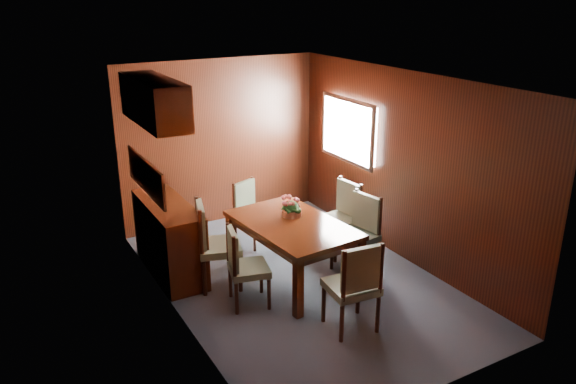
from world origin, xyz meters
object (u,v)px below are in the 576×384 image
flower_centerpiece (292,206)px  chair_left_near (242,263)px  chair_right_near (360,229)px  dining_table (292,231)px  chair_head (355,282)px  sideboard (169,238)px

flower_centerpiece → chair_left_near: bearing=-153.9°
chair_left_near → chair_right_near: size_ratio=0.93×
dining_table → chair_right_near: (0.85, -0.18, -0.09)m
chair_head → chair_right_near: bearing=57.8°
dining_table → chair_left_near: size_ratio=1.81×
sideboard → chair_right_near: chair_right_near is taller
dining_table → chair_right_near: chair_right_near is taller
dining_table → chair_head: chair_head is taller
chair_left_near → sideboard: bearing=-144.5°
chair_right_near → flower_centerpiece: flower_centerpiece is taller
flower_centerpiece → chair_right_near: bearing=-26.1°
dining_table → flower_centerpiece: 0.31m
sideboard → dining_table: size_ratio=0.85×
chair_left_near → flower_centerpiece: bearing=130.1°
chair_left_near → chair_head: bearing=50.3°
dining_table → chair_right_near: size_ratio=1.69×
chair_left_near → flower_centerpiece: flower_centerpiece is taller
dining_table → chair_left_near: 0.80m
sideboard → flower_centerpiece: bearing=-28.6°
dining_table → flower_centerpiece: bearing=56.8°
chair_left_near → chair_right_near: 1.61m
sideboard → chair_right_near: (2.06, -1.08, 0.09)m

